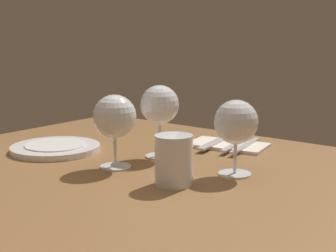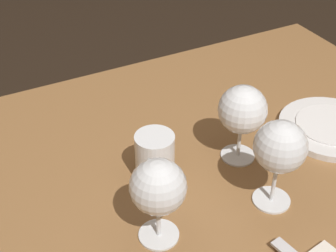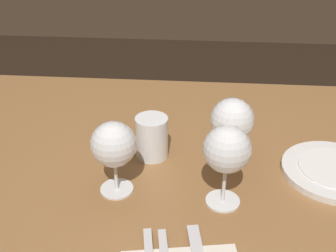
{
  "view_description": "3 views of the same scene",
  "coord_description": "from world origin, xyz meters",
  "px_view_note": "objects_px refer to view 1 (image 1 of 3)",
  "views": [
    {
      "loc": [
        -0.56,
        0.75,
        1.02
      ],
      "look_at": [
        0.0,
        0.04,
        0.85
      ],
      "focal_mm": 53.18,
      "sensor_mm": 36.0,
      "label": 1
    },
    {
      "loc": [
        -0.3,
        -0.57,
        1.35
      ],
      "look_at": [
        0.01,
        0.04,
        0.85
      ],
      "focal_mm": 52.86,
      "sensor_mm": 36.0,
      "label": 2
    },
    {
      "loc": [
        0.09,
        -0.74,
        1.27
      ],
      "look_at": [
        0.02,
        0.05,
        0.81
      ],
      "focal_mm": 45.33,
      "sensor_mm": 36.0,
      "label": 3
    }
  ],
  "objects_px": {
    "wine_glass_right": "(160,106)",
    "fork_outer": "(246,145)",
    "folded_napkin": "(228,145)",
    "table_knife": "(218,141)",
    "wine_glass_left": "(236,123)",
    "water_tumbler": "(174,163)",
    "fork_inner": "(237,144)",
    "wine_glass_centre": "(115,118)",
    "dinner_plate": "(56,148)"
  },
  "relations": [
    {
      "from": "water_tumbler",
      "to": "fork_outer",
      "type": "xyz_separation_m",
      "value": [
        0.03,
        -0.33,
        -0.03
      ]
    },
    {
      "from": "fork_outer",
      "to": "wine_glass_centre",
      "type": "bearing_deg",
      "value": 66.89
    },
    {
      "from": "wine_glass_left",
      "to": "water_tumbler",
      "type": "height_order",
      "value": "wine_glass_left"
    },
    {
      "from": "folded_napkin",
      "to": "table_knife",
      "type": "bearing_deg",
      "value": 0.0
    },
    {
      "from": "folded_napkin",
      "to": "fork_outer",
      "type": "relative_size",
      "value": 1.15
    },
    {
      "from": "wine_glass_left",
      "to": "dinner_plate",
      "type": "bearing_deg",
      "value": 11.57
    },
    {
      "from": "fork_outer",
      "to": "table_knife",
      "type": "height_order",
      "value": "same"
    },
    {
      "from": "fork_inner",
      "to": "table_knife",
      "type": "xyz_separation_m",
      "value": [
        0.06,
        0.0,
        0.0
      ]
    },
    {
      "from": "wine_glass_right",
      "to": "table_knife",
      "type": "height_order",
      "value": "wine_glass_right"
    },
    {
      "from": "water_tumbler",
      "to": "folded_napkin",
      "type": "xyz_separation_m",
      "value": [
        0.08,
        -0.33,
        -0.04
      ]
    },
    {
      "from": "fork_inner",
      "to": "table_knife",
      "type": "bearing_deg",
      "value": 0.0
    },
    {
      "from": "fork_outer",
      "to": "table_knife",
      "type": "xyz_separation_m",
      "value": [
        0.08,
        0.0,
        0.0
      ]
    },
    {
      "from": "water_tumbler",
      "to": "dinner_plate",
      "type": "height_order",
      "value": "water_tumbler"
    },
    {
      "from": "dinner_plate",
      "to": "fork_inner",
      "type": "relative_size",
      "value": 1.18
    },
    {
      "from": "folded_napkin",
      "to": "fork_outer",
      "type": "bearing_deg",
      "value": 180.0
    },
    {
      "from": "fork_inner",
      "to": "fork_outer",
      "type": "bearing_deg",
      "value": 180.0
    },
    {
      "from": "folded_napkin",
      "to": "fork_inner",
      "type": "xyz_separation_m",
      "value": [
        -0.03,
        0.0,
        0.01
      ]
    },
    {
      "from": "dinner_plate",
      "to": "fork_inner",
      "type": "bearing_deg",
      "value": -137.84
    },
    {
      "from": "table_knife",
      "to": "wine_glass_left",
      "type": "bearing_deg",
      "value": 129.9
    },
    {
      "from": "wine_glass_left",
      "to": "dinner_plate",
      "type": "height_order",
      "value": "wine_glass_left"
    },
    {
      "from": "wine_glass_left",
      "to": "water_tumbler",
      "type": "xyz_separation_m",
      "value": [
        0.06,
        0.13,
        -0.06
      ]
    },
    {
      "from": "water_tumbler",
      "to": "wine_glass_right",
      "type": "bearing_deg",
      "value": -43.82
    },
    {
      "from": "wine_glass_centre",
      "to": "dinner_plate",
      "type": "bearing_deg",
      "value": -4.83
    },
    {
      "from": "water_tumbler",
      "to": "table_knife",
      "type": "height_order",
      "value": "water_tumbler"
    },
    {
      "from": "wine_glass_left",
      "to": "table_knife",
      "type": "xyz_separation_m",
      "value": [
        0.17,
        -0.2,
        -0.09
      ]
    },
    {
      "from": "wine_glass_right",
      "to": "wine_glass_centre",
      "type": "relative_size",
      "value": 1.06
    },
    {
      "from": "wine_glass_right",
      "to": "water_tumbler",
      "type": "distance_m",
      "value": 0.22
    },
    {
      "from": "wine_glass_left",
      "to": "fork_outer",
      "type": "distance_m",
      "value": 0.24
    },
    {
      "from": "wine_glass_left",
      "to": "table_knife",
      "type": "relative_size",
      "value": 0.72
    },
    {
      "from": "wine_glass_right",
      "to": "water_tumbler",
      "type": "bearing_deg",
      "value": 136.18
    },
    {
      "from": "wine_glass_right",
      "to": "fork_outer",
      "type": "distance_m",
      "value": 0.24
    },
    {
      "from": "wine_glass_left",
      "to": "water_tumbler",
      "type": "distance_m",
      "value": 0.15
    },
    {
      "from": "dinner_plate",
      "to": "folded_napkin",
      "type": "bearing_deg",
      "value": -135.56
    },
    {
      "from": "wine_glass_centre",
      "to": "table_knife",
      "type": "height_order",
      "value": "wine_glass_centre"
    },
    {
      "from": "table_knife",
      "to": "fork_outer",
      "type": "bearing_deg",
      "value": 180.0
    },
    {
      "from": "wine_glass_centre",
      "to": "water_tumbler",
      "type": "bearing_deg",
      "value": 173.73
    },
    {
      "from": "wine_glass_right",
      "to": "folded_napkin",
      "type": "xyz_separation_m",
      "value": [
        -0.07,
        -0.19,
        -0.11
      ]
    },
    {
      "from": "wine_glass_left",
      "to": "folded_napkin",
      "type": "distance_m",
      "value": 0.27
    },
    {
      "from": "folded_napkin",
      "to": "wine_glass_centre",
      "type": "bearing_deg",
      "value": 75.04
    },
    {
      "from": "dinner_plate",
      "to": "fork_outer",
      "type": "height_order",
      "value": "dinner_plate"
    },
    {
      "from": "wine_glass_centre",
      "to": "wine_glass_right",
      "type": "bearing_deg",
      "value": -97.06
    },
    {
      "from": "water_tumbler",
      "to": "table_knife",
      "type": "xyz_separation_m",
      "value": [
        0.11,
        -0.33,
        -0.03
      ]
    },
    {
      "from": "water_tumbler",
      "to": "wine_glass_left",
      "type": "bearing_deg",
      "value": -113.79
    },
    {
      "from": "fork_inner",
      "to": "wine_glass_left",
      "type": "bearing_deg",
      "value": 119.56
    },
    {
      "from": "dinner_plate",
      "to": "table_knife",
      "type": "height_order",
      "value": "dinner_plate"
    },
    {
      "from": "wine_glass_centre",
      "to": "table_knife",
      "type": "distance_m",
      "value": 0.33
    },
    {
      "from": "wine_glass_left",
      "to": "wine_glass_right",
      "type": "xyz_separation_m",
      "value": [
        0.21,
        -0.02,
        0.01
      ]
    },
    {
      "from": "wine_glass_right",
      "to": "wine_glass_centre",
      "type": "bearing_deg",
      "value": 82.94
    },
    {
      "from": "wine_glass_left",
      "to": "fork_inner",
      "type": "height_order",
      "value": "wine_glass_left"
    },
    {
      "from": "wine_glass_centre",
      "to": "dinner_plate",
      "type": "xyz_separation_m",
      "value": [
        0.22,
        -0.02,
        -0.1
      ]
    }
  ]
}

